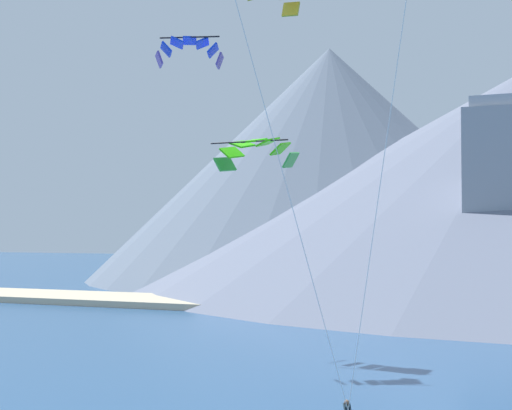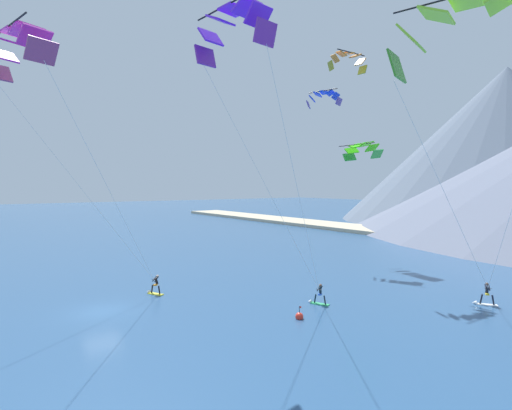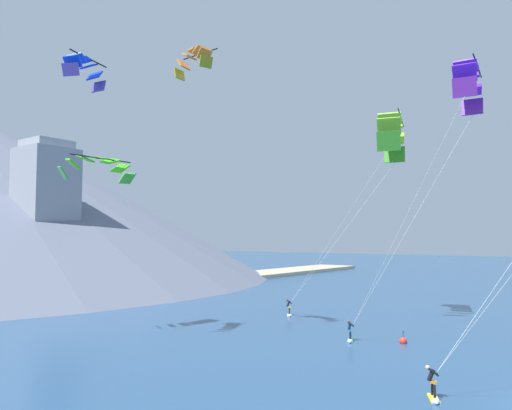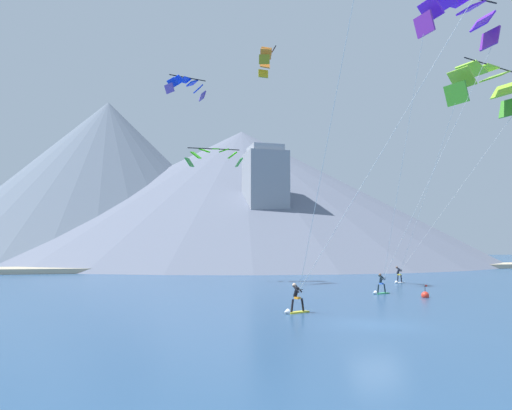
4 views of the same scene
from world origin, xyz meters
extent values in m
cylinder|color=#14232D|center=(8.08, 14.06, 1.25)|extent=(0.26, 0.48, 0.37)
cylinder|color=#14232D|center=(7.88, 13.98, 1.25)|extent=(0.26, 0.48, 0.37)
sphere|color=brown|center=(7.92, 14.17, 1.46)|extent=(0.21, 0.21, 0.21)
cylinder|color=silver|center=(10.01, 9.84, 9.06)|extent=(3.96, 8.06, 15.67)
cylinder|color=silver|center=(7.19, 9.45, 9.06)|extent=(1.74, 8.84, 15.67)
cube|color=green|center=(0.26, 30.78, 12.79)|extent=(0.78, 1.70, 1.16)
cube|color=#3EDA0D|center=(-0.47, 30.79, 13.56)|extent=(1.09, 1.75, 1.02)
cube|color=#3EDA0D|center=(-1.40, 30.91, 14.06)|extent=(1.31, 1.78, 0.77)
cube|color=#3EDA0D|center=(-2.42, 31.11, 14.23)|extent=(1.43, 1.78, 0.43)
cube|color=#3EDA0D|center=(-3.42, 31.39, 14.06)|extent=(1.50, 1.75, 0.77)
cube|color=#3EDA0D|center=(-4.30, 31.70, 13.56)|extent=(1.45, 1.69, 1.02)
cube|color=green|center=(-4.96, 32.02, 12.79)|extent=(1.28, 1.62, 1.16)
cylinder|color=black|center=(-2.58, 30.44, 14.09)|extent=(5.57, 0.28, 0.10)
cube|color=olive|center=(1.75, 26.20, 21.25)|extent=(1.07, 0.41, 0.94)
cube|color=#4F3DA1|center=(-4.05, 28.99, 19.30)|extent=(0.68, 1.22, 0.94)
cube|color=#0F37E4|center=(-4.51, 28.92, 20.01)|extent=(0.97, 1.32, 0.86)
cube|color=#0F37E4|center=(-5.17, 28.69, 20.48)|extent=(1.18, 1.37, 0.64)
cube|color=#0F37E4|center=(-5.93, 28.36, 20.65)|extent=(1.28, 1.38, 0.32)
cube|color=#0F37E4|center=(-6.66, 27.97, 20.48)|extent=(1.31, 1.34, 0.64)
cube|color=#0F37E4|center=(-7.25, 27.59, 20.01)|extent=(1.22, 1.24, 0.86)
cube|color=#4F3DA1|center=(-7.59, 27.28, 19.30)|extent=(1.00, 1.10, 0.94)
cylinder|color=black|center=(-5.72, 27.92, 20.74)|extent=(3.82, 1.13, 0.10)
cube|color=#BCAD8E|center=(0.00, 56.85, 0.35)|extent=(180.00, 10.00, 0.70)
cube|color=silver|center=(7.27, 58.67, 2.56)|extent=(5.99, 5.03, 5.13)
cube|color=#99958B|center=(7.27, 58.67, 5.28)|extent=(6.23, 5.23, 0.30)
cube|color=gray|center=(12.18, 63.03, 10.21)|extent=(7.00, 7.00, 20.42)
cube|color=#979DA8|center=(12.18, 63.03, 21.02)|extent=(5.60, 5.60, 1.20)
cone|color=slate|center=(-16.59, 104.30, 19.70)|extent=(81.15, 81.15, 39.40)
camera|label=1|loc=(14.56, -13.40, 8.22)|focal=50.00mm
camera|label=2|loc=(29.67, -7.58, 9.14)|focal=28.00mm
camera|label=3|loc=(-27.08, -2.73, 7.78)|focal=35.00mm
camera|label=4|loc=(-11.29, -21.46, 3.56)|focal=35.00mm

